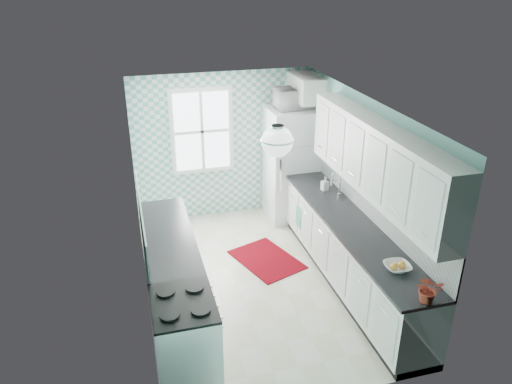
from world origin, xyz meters
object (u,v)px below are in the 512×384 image
object	(u,v)px
potted_plant	(429,289)
sink	(329,198)
fridge	(292,164)
microwave	(294,98)
ceiling_light	(277,141)
stove	(186,340)
fruit_bowl	(397,267)

from	to	relation	value
potted_plant	sink	bearing A→B (deg)	89.90
fridge	microwave	size ratio (longest dim) A/B	3.23
microwave	sink	bearing A→B (deg)	89.97
ceiling_light	microwave	world-z (taller)	ceiling_light
sink	ceiling_light	bearing A→B (deg)	-137.57
stove	fruit_bowl	bearing A→B (deg)	0.21
sink	fruit_bowl	xyz separation A→B (m)	(-0.00, -1.95, 0.04)
sink	potted_plant	size ratio (longest dim) A/B	1.81
fruit_bowl	microwave	distance (m)	3.50
ceiling_light	microwave	size ratio (longest dim) A/B	0.59
potted_plant	microwave	size ratio (longest dim) A/B	0.49
ceiling_light	fridge	distance (m)	3.13
fridge	microwave	xyz separation A→B (m)	(0.00, 0.00, 1.13)
stove	microwave	world-z (taller)	microwave
ceiling_light	microwave	bearing A→B (deg)	66.83
ceiling_light	stove	size ratio (longest dim) A/B	0.36
stove	sink	world-z (taller)	sink
fruit_bowl	potted_plant	bearing A→B (deg)	-90.00
stove	sink	xyz separation A→B (m)	(2.40, 1.97, 0.42)
fridge	potted_plant	bearing A→B (deg)	-85.96
fridge	microwave	world-z (taller)	microwave
stove	microwave	distance (m)	4.36
ceiling_light	sink	world-z (taller)	ceiling_light
microwave	potted_plant	bearing A→B (deg)	87.36
stove	sink	size ratio (longest dim) A/B	1.83
stove	potted_plant	size ratio (longest dim) A/B	3.32
fridge	ceiling_light	bearing A→B (deg)	-110.44
stove	fruit_bowl	world-z (taller)	fruit_bowl
ceiling_light	fruit_bowl	bearing A→B (deg)	-31.23
fridge	stove	distance (m)	4.08
stove	potted_plant	world-z (taller)	potted_plant
potted_plant	fruit_bowl	bearing A→B (deg)	90.00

